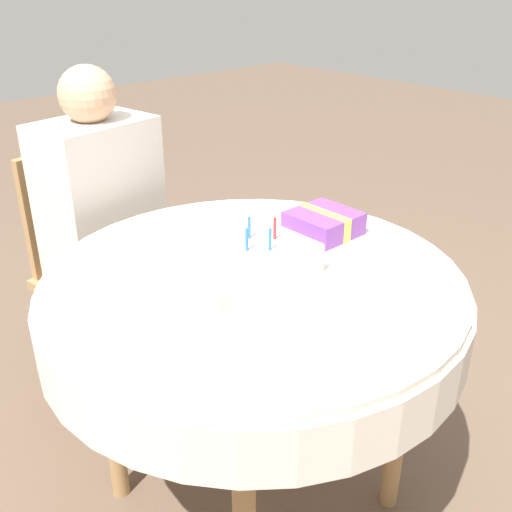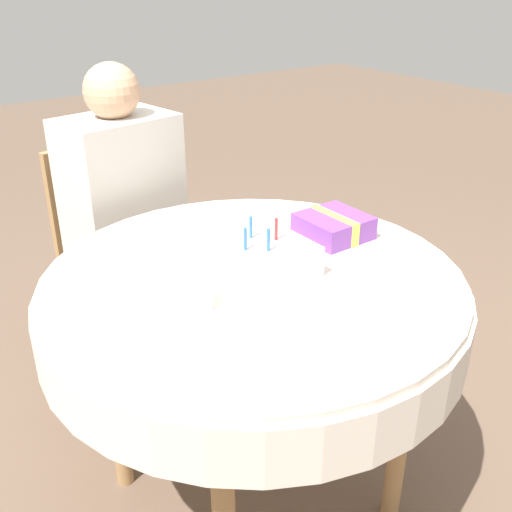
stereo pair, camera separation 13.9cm
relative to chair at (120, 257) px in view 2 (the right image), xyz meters
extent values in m
plane|color=brown|center=(0.01, -0.81, -0.48)|extent=(12.00, 12.00, 0.00)
cylinder|color=silver|center=(0.01, -0.81, 0.26)|extent=(1.02, 1.02, 0.02)
cylinder|color=silver|center=(0.01, -0.81, 0.19)|extent=(1.04, 1.04, 0.13)
cylinder|color=#A37A4C|center=(0.29, -1.09, -0.11)|extent=(0.05, 0.05, 0.73)
cylinder|color=#A37A4C|center=(-0.27, -0.53, -0.11)|extent=(0.05, 0.05, 0.73)
cylinder|color=#A37A4C|center=(0.29, -0.53, -0.11)|extent=(0.05, 0.05, 0.73)
cube|color=#A37A4C|center=(0.01, -0.07, -0.04)|extent=(0.45, 0.45, 0.04)
cube|color=#A37A4C|center=(-0.02, 0.11, 0.18)|extent=(0.36, 0.08, 0.42)
cylinder|color=#A37A4C|center=(-0.13, -0.26, -0.27)|extent=(0.04, 0.04, 0.41)
cylinder|color=#A37A4C|center=(0.20, -0.21, -0.27)|extent=(0.04, 0.04, 0.41)
cylinder|color=#A37A4C|center=(-0.18, 0.08, -0.27)|extent=(0.04, 0.04, 0.41)
cylinder|color=#A37A4C|center=(0.15, 0.13, -0.27)|extent=(0.04, 0.04, 0.41)
cylinder|color=tan|center=(-0.05, -0.25, -0.25)|extent=(0.09, 0.09, 0.45)
cylinder|color=tan|center=(0.12, -0.22, -0.25)|extent=(0.09, 0.09, 0.45)
cube|color=beige|center=(0.01, -0.07, 0.24)|extent=(0.39, 0.29, 0.54)
sphere|color=tan|center=(0.01, -0.07, 0.60)|extent=(0.18, 0.18, 0.18)
cube|color=silver|center=(0.02, -0.81, 0.31)|extent=(0.22, 0.22, 0.08)
cylinder|color=red|center=(0.07, -0.82, 0.38)|extent=(0.01, 0.01, 0.06)
cylinder|color=blue|center=(0.03, -0.77, 0.38)|extent=(0.01, 0.01, 0.06)
cylinder|color=blue|center=(-0.02, -0.82, 0.38)|extent=(0.01, 0.01, 0.06)
cylinder|color=blue|center=(0.02, -0.86, 0.38)|extent=(0.01, 0.01, 0.06)
cylinder|color=silver|center=(-0.18, -0.87, 0.32)|extent=(0.06, 0.06, 0.09)
cube|color=#753D99|center=(0.31, -0.76, 0.31)|extent=(0.17, 0.17, 0.06)
cube|color=#EAE54C|center=(0.31, -0.76, 0.31)|extent=(0.03, 0.17, 0.07)
camera|label=1|loc=(-0.85, -1.76, 0.96)|focal=42.00mm
camera|label=2|loc=(-0.74, -1.84, 0.96)|focal=42.00mm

